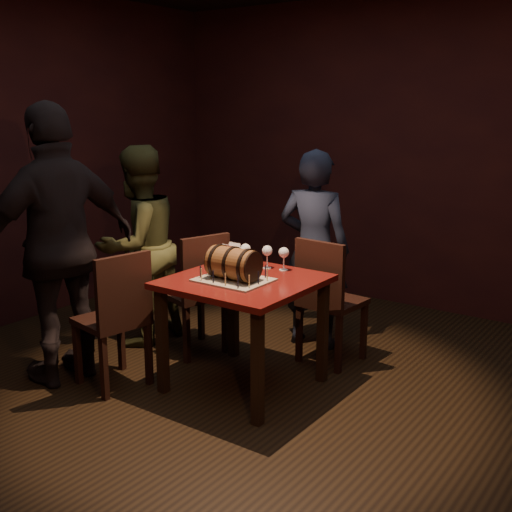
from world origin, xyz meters
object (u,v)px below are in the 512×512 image
Objects in this scene: wine_glass_mid at (267,252)px; person_back at (314,250)px; chair_left_front at (117,313)px; wine_glass_left at (246,250)px; wine_glass_right at (284,254)px; pint_of_ale at (240,260)px; pub_table at (244,295)px; chair_back at (327,295)px; person_left_rear at (139,246)px; person_left_front at (60,246)px; barrel_cake at (233,264)px; chair_left_rear at (199,288)px.

person_back is at bearing 90.01° from wine_glass_mid.
wine_glass_left is at bearing 57.88° from chair_left_front.
pint_of_ale is (-0.25, -0.16, -0.05)m from wine_glass_right.
wine_glass_right reaches higher than pub_table.
chair_left_front reaches higher than pub_table.
pint_of_ale is at bearing -129.91° from chair_back.
person_left_rear is 0.83× the size of person_left_front.
pint_of_ale is 0.10× the size of person_left_rear.
wine_glass_right reaches higher than pint_of_ale.
chair_left_front reaches higher than wine_glass_right.
person_back is 0.99× the size of person_left_rear.
barrel_cake reaches higher than wine_glass_mid.
chair_back is 0.95m from chair_left_rear.
pub_table is 6.00× the size of pint_of_ale.
pint_of_ale is (-0.16, 0.17, 0.18)m from pub_table.
chair_left_front is (-0.76, -0.82, -0.35)m from wine_glass_right.
person_left_front reaches higher than wine_glass_left.
wine_glass_right is (0.28, 0.06, 0.00)m from wine_glass_left.
person_left_front is at bearing -141.87° from wine_glass_right.
chair_left_rear is at bearing 38.89° from person_back.
wine_glass_right is (0.12, 0.40, 0.00)m from barrel_cake.
chair_back is 1.47m from chair_left_front.
wine_glass_mid is at bearing -170.71° from wine_glass_right.
pint_of_ale is 0.10× the size of person_back.
wine_glass_right is 1.28m from person_left_rear.
barrel_cake is 0.28m from pint_of_ale.
chair_left_rear reaches higher than pint_of_ale.
person_left_rear reaches higher than chair_left_front.
wine_glass_mid and wine_glass_right have the same top height.
barrel_cake is at bearing -105.29° from pub_table.
chair_left_rear is (-0.86, -0.39, 0.00)m from chair_back.
wine_glass_right is 0.79m from chair_left_rear.
pub_table is 2.39× the size of barrel_cake.
person_back is (-0.00, 1.02, -0.10)m from barrel_cake.
person_left_rear reaches higher than chair_left_rear.
person_left_rear is (-0.51, 0.71, 0.25)m from chair_left_front.
wine_glass_left is 0.09× the size of person_left_front.
pub_table is 1.20m from person_left_rear.
wine_glass_left reaches higher than pint_of_ale.
pub_table is at bearing -111.08° from chair_back.
wine_glass_right is 1.17m from chair_left_front.
person_left_rear is 0.83m from person_left_front.
wine_glass_right is 0.17× the size of chair_back.
wine_glass_mid is 0.68m from chair_left_rear.
pub_table is 1.26m from person_left_front.
person_back reaches higher than wine_glass_left.
chair_left_rear is at bearing -155.69° from chair_back.
person_left_front reaches higher than person_back.
pint_of_ale is at bearing 138.11° from person_left_front.
chair_left_rear is at bearing -175.98° from wine_glass_mid.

